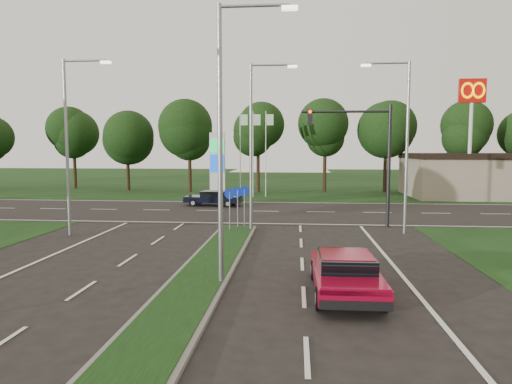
{
  "coord_description": "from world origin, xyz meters",
  "views": [
    {
      "loc": [
        3.24,
        -8.53,
        4.46
      ],
      "look_at": [
        1.11,
        15.56,
        2.2
      ],
      "focal_mm": 32.0,
      "sensor_mm": 36.0,
      "label": 1
    }
  ],
  "objects": [
    {
      "name": "streetlight_right_far",
      "position": [
        8.8,
        16.0,
        5.08
      ],
      "size": [
        2.53,
        0.22,
        9.0
      ],
      "rotation": [
        0.0,
        0.0,
        3.14
      ],
      "color": "gray",
      "rests_on": "ground"
    },
    {
      "name": "commercial_building",
      "position": [
        22.0,
        36.0,
        2.0
      ],
      "size": [
        16.0,
        9.0,
        4.0
      ],
      "primitive_type": "cube",
      "color": "gray",
      "rests_on": "ground"
    },
    {
      "name": "treeline_far",
      "position": [
        0.1,
        39.93,
        6.83
      ],
      "size": [
        6.0,
        6.0,
        9.9
      ],
      "color": "black",
      "rests_on": "ground"
    },
    {
      "name": "navy_sedan",
      "position": [
        -3.25,
        26.85,
        0.64
      ],
      "size": [
        4.51,
        2.19,
        1.2
      ],
      "rotation": [
        0.0,
        0.0,
        1.47
      ],
      "color": "black",
      "rests_on": "ground"
    },
    {
      "name": "mcdonalds_sign",
      "position": [
        18.0,
        31.97,
        7.99
      ],
      "size": [
        2.2,
        0.47,
        10.4
      ],
      "color": "silver",
      "rests_on": "ground"
    },
    {
      "name": "streetlight_median_far",
      "position": [
        1.0,
        16.0,
        5.08
      ],
      "size": [
        2.53,
        0.22,
        9.0
      ],
      "color": "gray",
      "rests_on": "ground"
    },
    {
      "name": "streetlight_left_far",
      "position": [
        -8.3,
        14.0,
        5.08
      ],
      "size": [
        2.53,
        0.22,
        9.0
      ],
      "color": "gray",
      "rests_on": "ground"
    },
    {
      "name": "median_kerb",
      "position": [
        0.0,
        4.0,
        0.06
      ],
      "size": [
        2.0,
        26.0,
        0.12
      ],
      "primitive_type": "cube",
      "color": "slate",
      "rests_on": "ground"
    },
    {
      "name": "verge_far",
      "position": [
        0.0,
        55.0,
        0.0
      ],
      "size": [
        160.0,
        50.0,
        0.02
      ],
      "primitive_type": "cube",
      "color": "black",
      "rests_on": "ground"
    },
    {
      "name": "ground",
      "position": [
        0.0,
        0.0,
        0.0
      ],
      "size": [
        160.0,
        160.0,
        0.0
      ],
      "primitive_type": "plane",
      "color": "black",
      "rests_on": "ground"
    },
    {
      "name": "cross_road",
      "position": [
        0.0,
        24.0,
        0.0
      ],
      "size": [
        160.0,
        12.0,
        0.02
      ],
      "primitive_type": "cube",
      "color": "black",
      "rests_on": "ground"
    },
    {
      "name": "red_sedan",
      "position": [
        4.78,
        5.41,
        0.69
      ],
      "size": [
        2.0,
        4.71,
        1.29
      ],
      "rotation": [
        0.0,
        0.0,
        0.01
      ],
      "color": "maroon",
      "rests_on": "ground"
    },
    {
      "name": "traffic_signal",
      "position": [
        7.19,
        18.0,
        4.65
      ],
      "size": [
        5.1,
        0.42,
        7.0
      ],
      "color": "black",
      "rests_on": "ground"
    },
    {
      "name": "median_signs",
      "position": [
        0.0,
        16.4,
        1.71
      ],
      "size": [
        1.16,
        1.76,
        2.38
      ],
      "color": "gray",
      "rests_on": "ground"
    },
    {
      "name": "gas_pylon",
      "position": [
        -3.79,
        33.05,
        3.2
      ],
      "size": [
        5.8,
        1.26,
        8.0
      ],
      "color": "silver",
      "rests_on": "ground"
    },
    {
      "name": "streetlight_median_near",
      "position": [
        1.0,
        6.0,
        5.08
      ],
      "size": [
        2.53,
        0.22,
        9.0
      ],
      "color": "gray",
      "rests_on": "ground"
    }
  ]
}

